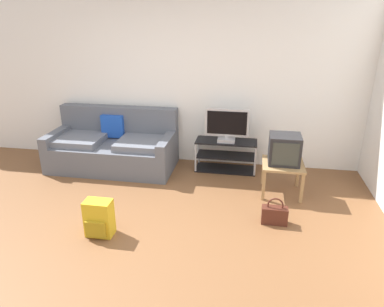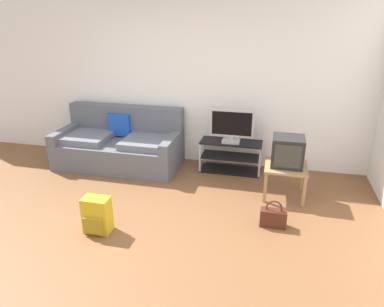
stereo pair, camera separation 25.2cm
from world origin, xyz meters
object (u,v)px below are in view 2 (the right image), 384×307
(flat_tv, at_px, (232,126))
(crt_tv, at_px, (288,151))
(backpack, at_px, (97,215))
(handbag, at_px, (273,217))
(side_table, at_px, (286,170))
(tv_stand, at_px, (231,156))
(couch, at_px, (120,145))

(flat_tv, xyz_separation_m, crt_tv, (0.81, -0.60, -0.10))
(backpack, relative_size, handbag, 1.26)
(side_table, height_order, handbag, side_table)
(flat_tv, relative_size, handbag, 1.97)
(backpack, bearing_deg, handbag, 33.99)
(crt_tv, height_order, handbag, crt_tv)
(tv_stand, bearing_deg, flat_tv, -90.00)
(tv_stand, distance_m, crt_tv, 1.09)
(flat_tv, relative_size, backpack, 1.56)
(backpack, bearing_deg, flat_tv, 75.86)
(backpack, xyz_separation_m, handbag, (1.91, 0.56, -0.09))
(tv_stand, height_order, side_table, tv_stand)
(side_table, bearing_deg, tv_stand, 141.49)
(tv_stand, xyz_separation_m, side_table, (0.81, -0.64, 0.13))
(tv_stand, distance_m, side_table, 1.04)
(tv_stand, bearing_deg, couch, -174.98)
(side_table, relative_size, crt_tv, 1.35)
(tv_stand, height_order, backpack, tv_stand)
(couch, relative_size, handbag, 5.82)
(side_table, bearing_deg, couch, 169.26)
(backpack, height_order, handbag, backpack)
(couch, bearing_deg, flat_tv, 4.30)
(tv_stand, distance_m, handbag, 1.60)
(couch, height_order, handbag, couch)
(tv_stand, xyz_separation_m, backpack, (-1.22, -2.00, -0.04))
(crt_tv, height_order, backpack, crt_tv)
(couch, relative_size, backpack, 4.62)
(side_table, relative_size, backpack, 1.30)
(couch, bearing_deg, backpack, -73.51)
(tv_stand, bearing_deg, crt_tv, -37.80)
(tv_stand, relative_size, flat_tv, 1.43)
(tv_stand, relative_size, crt_tv, 2.31)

